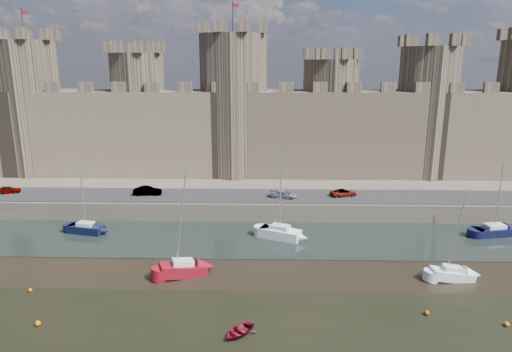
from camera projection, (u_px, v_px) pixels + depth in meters
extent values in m
cube|color=black|center=(205.00, 238.00, 56.20)|extent=(160.00, 12.00, 0.08)
cube|color=#4C443A|center=(229.00, 164.00, 90.78)|extent=(160.00, 60.00, 2.50)
cube|color=black|center=(214.00, 196.00, 65.27)|extent=(160.00, 7.00, 0.10)
cube|color=#42382B|center=(222.00, 133.00, 77.13)|extent=(100.00, 9.00, 14.00)
cylinder|color=#42382B|center=(33.00, 108.00, 76.91)|extent=(10.00, 10.00, 22.00)
cylinder|color=black|center=(23.00, 24.00, 73.59)|extent=(0.10, 0.10, 5.00)
cube|color=maroon|center=(24.00, 13.00, 73.13)|extent=(1.00, 0.03, 0.60)
cylinder|color=#42382B|center=(139.00, 115.00, 76.72)|extent=(9.00, 9.00, 20.00)
cylinder|color=#42382B|center=(234.00, 106.00, 75.97)|extent=(11.00, 11.00, 23.00)
cylinder|color=black|center=(233.00, 17.00, 72.53)|extent=(0.10, 0.10, 5.00)
cube|color=maroon|center=(236.00, 5.00, 72.07)|extent=(1.00, 0.03, 0.60)
cylinder|color=#42382B|center=(329.00, 118.00, 76.08)|extent=(9.00, 9.00, 19.00)
cylinder|color=#42382B|center=(426.00, 112.00, 75.45)|extent=(10.00, 10.00, 21.00)
imported|color=gray|center=(8.00, 190.00, 66.25)|extent=(3.56, 2.27, 1.13)
imported|color=gray|center=(147.00, 191.00, 65.39)|extent=(4.05, 1.64, 1.31)
imported|color=gray|center=(284.00, 195.00, 63.97)|extent=(4.09, 2.57, 1.11)
imported|color=gray|center=(344.00, 193.00, 64.92)|extent=(4.14, 2.68, 1.06)
cube|color=black|center=(86.00, 229.00, 57.77)|extent=(4.80, 2.71, 0.99)
cube|color=silver|center=(85.00, 224.00, 57.60)|extent=(2.23, 1.64, 0.45)
cylinder|color=silver|center=(83.00, 195.00, 56.66)|extent=(0.14, 0.14, 8.07)
cube|color=white|center=(280.00, 234.00, 56.01)|extent=(5.39, 3.83, 1.18)
cube|color=silver|center=(280.00, 227.00, 55.80)|extent=(2.60, 2.16, 0.54)
cylinder|color=silver|center=(281.00, 191.00, 54.68)|extent=(0.14, 0.14, 9.67)
cube|color=black|center=(494.00, 231.00, 57.01)|extent=(5.53, 3.04, 1.00)
cube|color=silver|center=(495.00, 226.00, 56.83)|extent=(2.56, 1.86, 0.45)
cylinder|color=silver|center=(499.00, 196.00, 55.88)|extent=(0.14, 0.14, 8.18)
cube|color=maroon|center=(183.00, 270.00, 46.43)|extent=(5.07, 3.47, 1.20)
cube|color=silver|center=(183.00, 262.00, 46.21)|extent=(2.43, 1.98, 0.55)
cylinder|color=silver|center=(181.00, 219.00, 45.07)|extent=(0.14, 0.14, 9.85)
cube|color=silver|center=(452.00, 275.00, 45.60)|extent=(4.34, 1.98, 0.99)
cube|color=silver|center=(453.00, 268.00, 45.42)|extent=(1.96, 1.30, 0.45)
cylinder|color=silver|center=(457.00, 232.00, 44.48)|extent=(0.14, 0.14, 8.10)
imported|color=maroon|center=(239.00, 331.00, 36.46)|extent=(3.49, 3.64, 0.61)
sphere|color=#C96E08|center=(38.00, 323.00, 37.67)|extent=(0.47, 0.47, 0.47)
sphere|color=#C15408|center=(30.00, 290.00, 43.23)|extent=(0.38, 0.38, 0.38)
sphere|color=#C74908|center=(427.00, 313.00, 39.31)|extent=(0.43, 0.43, 0.43)
sphere|color=orange|center=(507.00, 324.00, 37.61)|extent=(0.42, 0.42, 0.42)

